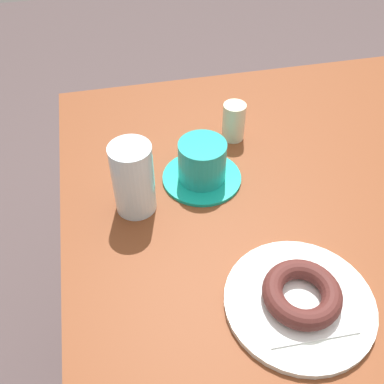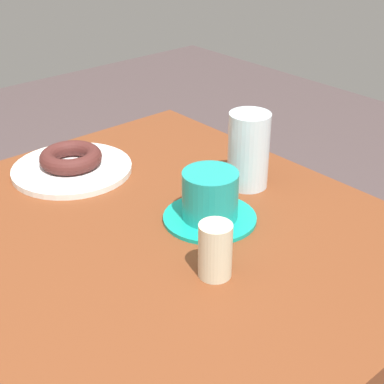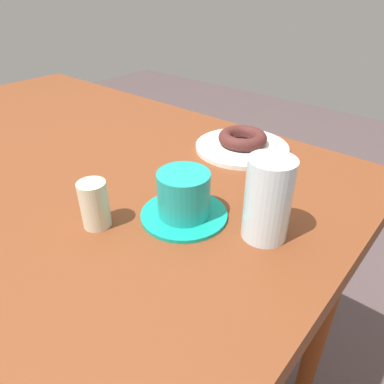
% 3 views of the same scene
% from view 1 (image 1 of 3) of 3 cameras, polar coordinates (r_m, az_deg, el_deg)
% --- Properties ---
extents(ground_plane, '(6.00, 6.00, 0.00)m').
position_cam_1_polar(ground_plane, '(1.51, 16.51, -18.48)').
color(ground_plane, '#4F4040').
extents(plate_chocolate_ring, '(0.21, 0.21, 0.01)m').
position_cam_1_polar(plate_chocolate_ring, '(0.65, 13.67, -13.68)').
color(plate_chocolate_ring, white).
rests_on(plate_chocolate_ring, table).
extents(napkin_chocolate_ring, '(0.13, 0.13, 0.00)m').
position_cam_1_polar(napkin_chocolate_ring, '(0.64, 13.77, -13.37)').
color(napkin_chocolate_ring, white).
rests_on(napkin_chocolate_ring, plate_chocolate_ring).
extents(donut_chocolate_ring, '(0.11, 0.11, 0.03)m').
position_cam_1_polar(donut_chocolate_ring, '(0.63, 14.02, -12.61)').
color(donut_chocolate_ring, '#4E221E').
rests_on(donut_chocolate_ring, napkin_chocolate_ring).
extents(water_glass, '(0.07, 0.07, 0.13)m').
position_cam_1_polar(water_glass, '(0.71, -7.60, 1.70)').
color(water_glass, silver).
rests_on(water_glass, table).
extents(coffee_cup, '(0.14, 0.14, 0.08)m').
position_cam_1_polar(coffee_cup, '(0.77, 1.31, 3.68)').
color(coffee_cup, '#14A590').
rests_on(coffee_cup, table).
extents(sugar_jar, '(0.04, 0.04, 0.08)m').
position_cam_1_polar(sugar_jar, '(0.87, 5.40, 9.05)').
color(sugar_jar, beige).
rests_on(sugar_jar, table).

